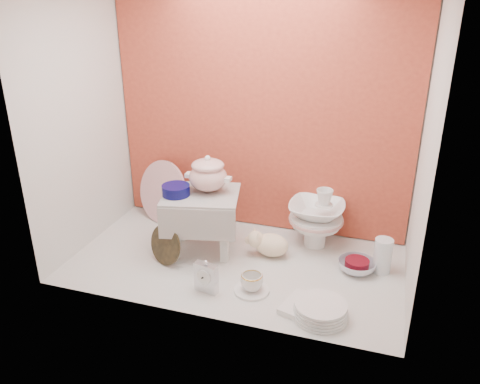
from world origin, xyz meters
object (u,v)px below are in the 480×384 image
object	(u,v)px
soup_tureen	(208,173)
dinner_plate_stack	(320,310)
floral_platter	(162,192)
mantel_clock	(206,276)
crystal_bowl	(357,266)
porcelain_tower	(316,217)
step_stool	(202,222)
gold_rim_teacup	(252,282)
plush_pig	(272,245)
blue_white_vase	(193,206)

from	to	relation	value
soup_tureen	dinner_plate_stack	xyz separation A→B (m)	(0.72, -0.46, -0.42)
floral_platter	mantel_clock	distance (m)	0.88
crystal_bowl	porcelain_tower	world-z (taller)	porcelain_tower
step_stool	floral_platter	world-z (taller)	floral_platter
floral_platter	gold_rim_teacup	world-z (taller)	floral_platter
mantel_clock	floral_platter	bearing A→B (deg)	142.37
mantel_clock	porcelain_tower	distance (m)	0.78
plush_pig	dinner_plate_stack	size ratio (longest dim) A/B	0.95
gold_rim_teacup	step_stool	bearing A→B (deg)	141.07
plush_pig	crystal_bowl	distance (m)	0.48
step_stool	dinner_plate_stack	world-z (taller)	step_stool
mantel_clock	crystal_bowl	world-z (taller)	mantel_clock
mantel_clock	crystal_bowl	xyz separation A→B (m)	(0.70, 0.42, -0.06)
plush_pig	dinner_plate_stack	world-z (taller)	plush_pig
blue_white_vase	porcelain_tower	distance (m)	0.79
soup_tureen	porcelain_tower	world-z (taller)	soup_tureen
dinner_plate_stack	porcelain_tower	bearing A→B (deg)	101.96
soup_tureen	crystal_bowl	size ratio (longest dim) A/B	1.26
dinner_plate_stack	crystal_bowl	xyz separation A→B (m)	(0.12, 0.45, -0.01)
porcelain_tower	blue_white_vase	bearing A→B (deg)	177.05
mantel_clock	plush_pig	bearing A→B (deg)	75.08
crystal_bowl	soup_tureen	bearing A→B (deg)	179.41
blue_white_vase	porcelain_tower	size ratio (longest dim) A/B	0.67
soup_tureen	mantel_clock	bearing A→B (deg)	-71.17
dinner_plate_stack	gold_rim_teacup	bearing A→B (deg)	164.77
blue_white_vase	dinner_plate_stack	size ratio (longest dim) A/B	0.94
mantel_clock	porcelain_tower	xyz separation A→B (m)	(0.44, 0.64, 0.09)
plush_pig	porcelain_tower	bearing A→B (deg)	52.41
porcelain_tower	mantel_clock	bearing A→B (deg)	-124.45
floral_platter	mantel_clock	bearing A→B (deg)	-50.04
step_stool	gold_rim_teacup	size ratio (longest dim) A/B	3.69
step_stool	porcelain_tower	xyz separation A→B (m)	(0.61, 0.25, 0.00)
blue_white_vase	plush_pig	distance (m)	0.63
floral_platter	crystal_bowl	distance (m)	1.29
soup_tureen	porcelain_tower	size ratio (longest dim) A/B	0.69
floral_platter	plush_pig	bearing A→B (deg)	-16.54
floral_platter	blue_white_vase	world-z (taller)	floral_platter
step_stool	porcelain_tower	size ratio (longest dim) A/B	1.13
soup_tureen	floral_platter	distance (m)	0.55
gold_rim_teacup	dinner_plate_stack	distance (m)	0.37
step_stool	crystal_bowl	size ratio (longest dim) A/B	2.06
soup_tureen	floral_platter	size ratio (longest dim) A/B	0.62
floral_platter	gold_rim_teacup	xyz separation A→B (m)	(0.78, -0.60, -0.14)
soup_tureen	blue_white_vase	xyz separation A→B (m)	(-0.21, 0.25, -0.34)
gold_rim_teacup	blue_white_vase	bearing A→B (deg)	133.17
floral_platter	dinner_plate_stack	size ratio (longest dim) A/B	1.57
plush_pig	floral_platter	bearing A→B (deg)	172.30
soup_tureen	dinner_plate_stack	world-z (taller)	soup_tureen
mantel_clock	blue_white_vase	bearing A→B (deg)	130.10
step_stool	soup_tureen	world-z (taller)	soup_tureen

